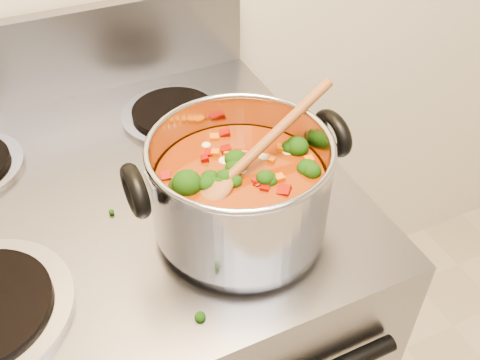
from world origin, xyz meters
name	(u,v)px	position (x,y,z in m)	size (l,w,h in m)	color
electric_range	(135,354)	(-0.03, 1.16, 0.47)	(0.75, 0.68, 1.08)	gray
stockpot	(240,187)	(0.14, 1.01, 1.00)	(0.29, 0.24, 0.15)	#ADADB5
wooden_spoon	(245,162)	(0.15, 1.01, 1.04)	(0.24, 0.10, 0.10)	brown
cooktop_crumbs	(336,250)	(0.24, 0.91, 0.92)	(0.18, 0.13, 0.01)	black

